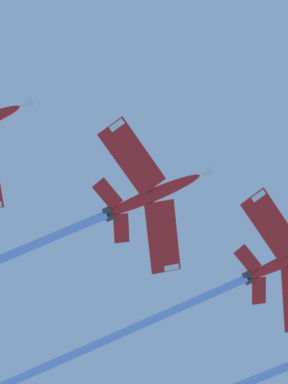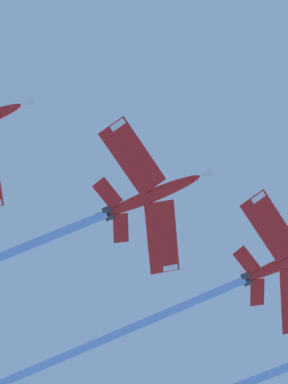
% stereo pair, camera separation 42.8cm
% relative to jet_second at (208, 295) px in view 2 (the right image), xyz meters
% --- Properties ---
extents(jet_second, '(35.46, 40.57, 12.19)m').
position_rel_jet_second_xyz_m(jet_second, '(0.00, 0.00, 0.00)').
color(jet_second, red).
extents(jet_third, '(31.20, 35.43, 10.79)m').
position_rel_jet_second_xyz_m(jet_third, '(-4.89, 17.83, -2.90)').
color(jet_third, red).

